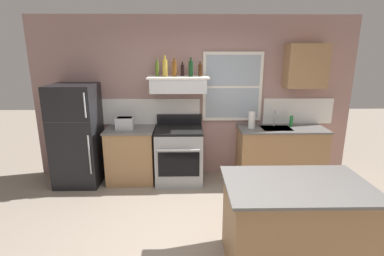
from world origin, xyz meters
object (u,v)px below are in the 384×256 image
refrigerator (77,135)px  dish_soap_bottle (291,121)px  stove_range (179,155)px  bottle_brown_stout (200,70)px  bottle_champagne_gold_foil (165,68)px  bottle_olive_oil_square (157,69)px  bottle_amber_wine (174,69)px  bottle_balsamic_dark (182,70)px  toaster (125,123)px  bottle_dark_green_wine (191,68)px  kitchen_island (294,225)px  paper_towel_roll (252,120)px

refrigerator → dish_soap_bottle: (3.53, 0.16, 0.18)m
stove_range → bottle_brown_stout: 1.42m
stove_range → bottle_champagne_gold_foil: (-0.21, 0.11, 1.42)m
refrigerator → bottle_olive_oil_square: size_ratio=6.11×
bottle_champagne_gold_foil → dish_soap_bottle: bearing=0.7°
bottle_amber_wine → dish_soap_bottle: bearing=1.8°
refrigerator → bottle_amber_wine: (1.59, 0.10, 1.05)m
refrigerator → bottle_balsamic_dark: size_ratio=7.29×
bottle_amber_wine → toaster: bearing=-175.8°
toaster → bottle_brown_stout: bottle_brown_stout is taller
stove_range → bottle_dark_green_wine: 1.42m
dish_soap_bottle → kitchen_island: 2.35m
bottle_balsamic_dark → kitchen_island: 2.82m
stove_range → bottle_champagne_gold_foil: size_ratio=3.37×
paper_towel_roll → dish_soap_bottle: bearing=8.3°
bottle_brown_stout → dish_soap_bottle: bottle_brown_stout is taller
refrigerator → bottle_balsamic_dark: bottle_balsamic_dark is taller
bottle_champagne_gold_foil → stove_range: bearing=-27.7°
refrigerator → bottle_dark_green_wine: bottle_dark_green_wine is taller
stove_range → kitchen_island: size_ratio=0.78×
bottle_olive_oil_square → paper_towel_roll: bearing=-4.3°
bottle_olive_oil_square → bottle_champagne_gold_foil: size_ratio=0.83×
stove_range → bottle_brown_stout: (0.34, 0.07, 1.38)m
bottle_olive_oil_square → bottle_dark_green_wine: size_ratio=0.91×
bottle_dark_green_wine → paper_towel_roll: (0.99, -0.06, -0.82)m
bottle_brown_stout → bottle_olive_oil_square: bearing=173.4°
toaster → kitchen_island: (2.07, -2.06, -0.55)m
paper_towel_roll → bottle_dark_green_wine: bearing=176.4°
stove_range → bottle_olive_oil_square: (-0.34, 0.15, 1.39)m
bottle_amber_wine → bottle_brown_stout: size_ratio=1.24×
toaster → bottle_champagne_gold_foil: 1.10m
bottle_amber_wine → kitchen_island: bottle_amber_wine is taller
bottle_balsamic_dark → bottle_brown_stout: size_ratio=0.97×
bottle_dark_green_wine → bottle_olive_oil_square: bearing=174.4°
bottle_brown_stout → paper_towel_roll: size_ratio=0.86×
bottle_dark_green_wine → kitchen_island: size_ratio=0.21×
bottle_brown_stout → paper_towel_roll: (0.85, -0.04, -0.80)m
toaster → bottle_balsamic_dark: (0.94, 0.13, 0.83)m
bottle_amber_wine → bottle_dark_green_wine: bearing=5.0°
kitchen_island → bottle_balsamic_dark: bearing=117.3°
bottle_amber_wine → bottle_balsamic_dark: bottle_amber_wine is taller
refrigerator → bottle_amber_wine: 1.90m
bottle_dark_green_wine → paper_towel_roll: bottle_dark_green_wine is taller
bottle_olive_oil_square → bottle_champagne_gold_foil: 0.13m
bottle_amber_wine → bottle_balsamic_dark: 0.15m
bottle_balsamic_dark → bottle_olive_oil_square: bearing=179.4°
bottle_amber_wine → stove_range: bearing=-50.5°
bottle_brown_stout → dish_soap_bottle: size_ratio=1.29×
bottle_champagne_gold_foil → paper_towel_roll: bearing=-3.0°
bottle_dark_green_wine → kitchen_island: bearing=-65.0°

